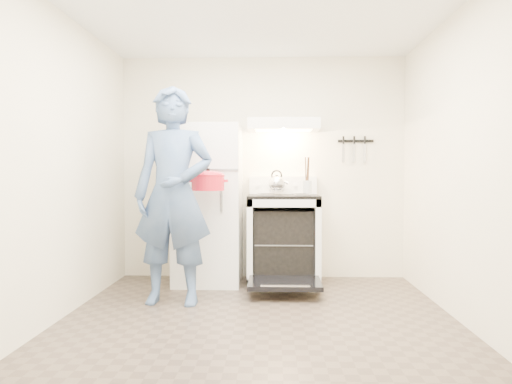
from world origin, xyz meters
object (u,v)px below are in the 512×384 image
refrigerator (208,204)px  tea_kettle (277,182)px  person (173,195)px  dutch_oven (208,183)px  stove_body (283,240)px

refrigerator → tea_kettle: size_ratio=6.31×
person → dutch_oven: bearing=48.7°
tea_kettle → refrigerator: bearing=-169.5°
refrigerator → stove_body: bearing=1.8°
refrigerator → dutch_oven: size_ratio=4.41×
dutch_oven → person: bearing=-134.9°
tea_kettle → stove_body: bearing=-56.8°
refrigerator → person: person is taller
tea_kettle → person: size_ratio=0.14×
refrigerator → tea_kettle: refrigerator is taller
person → stove_body: bearing=45.0°
refrigerator → person: 0.90m
person → dutch_oven: (0.28, 0.28, 0.11)m
stove_body → refrigerator: bearing=-178.2°
stove_body → dutch_oven: size_ratio=2.39×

